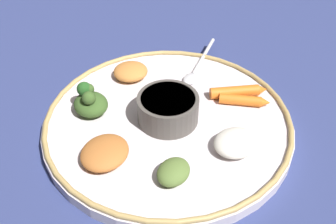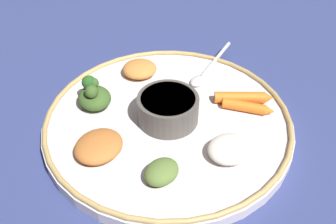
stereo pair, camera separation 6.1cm
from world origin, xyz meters
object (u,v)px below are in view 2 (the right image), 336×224
(spoon, at_px, (207,70))
(greens_pile, at_px, (94,95))
(carrot_near_spoon, at_px, (248,107))
(carrot_outer, at_px, (244,97))
(center_bowl, at_px, (168,108))

(spoon, bearing_deg, greens_pile, -149.73)
(greens_pile, distance_m, carrot_near_spoon, 0.25)
(carrot_near_spoon, xyz_separation_m, carrot_outer, (-0.01, 0.02, 0.00))
(greens_pile, height_order, carrot_near_spoon, greens_pile)
(carrot_near_spoon, bearing_deg, spoon, 122.12)
(carrot_near_spoon, bearing_deg, greens_pile, -179.41)
(spoon, distance_m, carrot_outer, 0.10)
(center_bowl, xyz_separation_m, carrot_near_spoon, (0.13, 0.03, -0.01))
(center_bowl, xyz_separation_m, spoon, (0.06, 0.13, -0.02))
(spoon, height_order, carrot_near_spoon, carrot_near_spoon)
(center_bowl, relative_size, carrot_near_spoon, 1.12)
(spoon, distance_m, carrot_near_spoon, 0.12)
(greens_pile, xyz_separation_m, carrot_outer, (0.24, 0.03, -0.01))
(center_bowl, distance_m, spoon, 0.15)
(carrot_near_spoon, relative_size, carrot_outer, 0.86)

